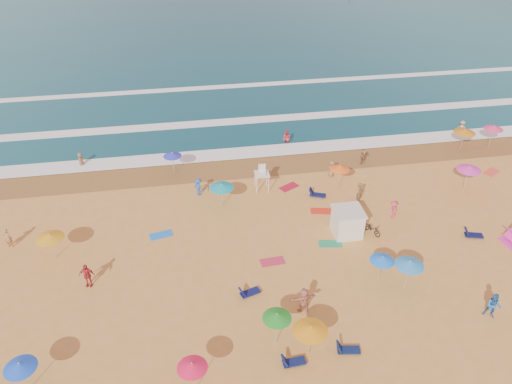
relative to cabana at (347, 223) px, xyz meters
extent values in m
plane|color=gold|center=(-4.90, -1.54, -1.00)|extent=(220.00, 220.00, 0.00)
plane|color=olive|center=(-4.90, 10.96, -0.99)|extent=(220.00, 220.00, 0.00)
cube|color=white|center=(-4.90, 13.46, -0.90)|extent=(200.00, 2.20, 0.05)
cube|color=white|center=(-4.90, 20.46, -0.90)|extent=(200.00, 1.60, 0.05)
cube|color=white|center=(-4.90, 30.46, -0.90)|extent=(200.00, 1.20, 0.05)
cube|color=silver|center=(0.00, 0.00, 0.00)|extent=(2.00, 2.00, 2.00)
cube|color=silver|center=(0.00, 0.00, 1.06)|extent=(2.20, 2.20, 0.12)
imported|color=black|center=(1.90, -0.30, -0.57)|extent=(1.27, 1.73, 0.87)
cone|color=#E41847|center=(-12.18, -11.67, 1.15)|extent=(1.60, 1.60, 0.35)
cone|color=orange|center=(15.23, 10.96, 0.92)|extent=(2.05, 2.05, 0.35)
cone|color=#2F8AD4|center=(1.98, -6.24, 1.20)|extent=(1.87, 1.87, 0.35)
cone|color=#1D75F8|center=(0.57, -5.24, 0.93)|extent=(1.63, 1.63, 0.35)
cone|color=#EE35B6|center=(11.67, 3.89, 1.31)|extent=(1.99, 1.99, 0.35)
cone|color=#F83770|center=(18.01, 10.68, 1.22)|extent=(1.79, 1.79, 0.35)
cone|color=#2C36C6|center=(-12.60, 10.96, 0.93)|extent=(1.62, 1.62, 0.35)
cone|color=#159DAB|center=(-8.85, 5.17, 0.93)|extent=(1.97, 1.97, 0.35)
cone|color=#208D25|center=(-7.26, -9.20, 1.23)|extent=(1.68, 1.68, 0.35)
cone|color=orange|center=(1.23, 6.07, 1.11)|extent=(1.68, 1.68, 0.35)
cone|color=orange|center=(-5.58, -10.28, 1.09)|extent=(1.97, 1.97, 0.35)
cone|color=gold|center=(-21.28, 0.74, 0.93)|extent=(1.93, 1.93, 0.35)
cone|color=blue|center=(-20.92, -10.09, 0.98)|extent=(1.71, 1.71, 0.35)
cube|color=#101A51|center=(-6.56, -10.86, -0.83)|extent=(1.33, 0.64, 0.34)
cube|color=#0F154D|center=(-8.17, -5.13, -0.83)|extent=(1.41, 0.93, 0.34)
cube|color=#0E1C49|center=(-3.29, -10.56, -0.83)|extent=(1.37, 0.76, 0.34)
cube|color=#0E1246|center=(9.30, -2.02, -0.83)|extent=(1.40, 0.90, 0.34)
cube|color=#0E1546|center=(-0.81, 5.15, -0.83)|extent=(1.41, 1.00, 0.34)
cube|color=blue|center=(-13.85, 2.07, -0.98)|extent=(1.84, 1.20, 0.03)
cube|color=red|center=(-1.09, 3.06, -0.98)|extent=(1.84, 1.19, 0.03)
cube|color=#C02D46|center=(-6.13, -2.25, -0.98)|extent=(1.76, 0.99, 0.03)
cube|color=#AD152B|center=(-2.87, 6.97, -0.98)|extent=(1.90, 1.58, 0.03)
cube|color=#249364|center=(-1.53, -1.03, -0.98)|extent=(1.82, 1.13, 0.03)
cube|color=#ED4D37|center=(15.77, 6.35, -0.98)|extent=(1.90, 1.63, 0.03)
imported|color=tan|center=(17.06, 14.28, -0.49)|extent=(1.12, 0.91, 1.51)
imported|color=#2767B8|center=(6.21, -9.42, -0.09)|extent=(1.12, 1.08, 1.82)
imported|color=#B42D35|center=(-18.61, -2.53, -0.10)|extent=(1.10, 0.56, 1.80)
imported|color=#D03442|center=(-1.41, 14.65, -0.39)|extent=(1.02, 1.06, 1.72)
imported|color=brown|center=(2.30, 3.81, -0.07)|extent=(0.73, 0.81, 1.86)
imported|color=tan|center=(-5.10, -7.03, -0.10)|extent=(1.71, 0.67, 1.80)
imported|color=olive|center=(1.25, 8.20, -0.25)|extent=(0.85, 0.85, 1.50)
imported|color=brown|center=(-21.00, 13.68, -0.46)|extent=(0.57, 0.81, 1.58)
imported|color=#A4704B|center=(-24.72, 2.57, -0.21)|extent=(0.67, 0.54, 1.58)
imported|color=#E1385E|center=(4.20, 1.34, -0.24)|extent=(0.59, 0.99, 1.51)
imported|color=#9C7248|center=(4.73, 9.75, -0.24)|extent=(1.36, 1.28, 1.53)
imported|color=#2656B3|center=(-10.63, 7.07, -0.21)|extent=(1.13, 1.15, 1.59)
camera|label=1|loc=(-11.62, -28.18, 22.60)|focal=35.00mm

